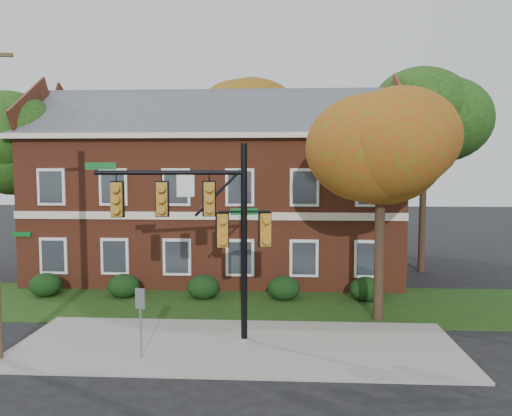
# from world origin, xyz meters

# --- Properties ---
(ground) EXTENTS (120.00, 120.00, 0.00)m
(ground) POSITION_xyz_m (0.00, 0.00, 0.00)
(ground) COLOR black
(ground) RESTS_ON ground
(sidewalk) EXTENTS (14.00, 5.00, 0.08)m
(sidewalk) POSITION_xyz_m (0.00, 1.00, 0.04)
(sidewalk) COLOR gray
(sidewalk) RESTS_ON ground
(grass_strip) EXTENTS (30.00, 6.00, 0.04)m
(grass_strip) POSITION_xyz_m (0.00, 6.00, 0.02)
(grass_strip) COLOR #193811
(grass_strip) RESTS_ON ground
(apartment_building) EXTENTS (18.80, 8.80, 9.74)m
(apartment_building) POSITION_xyz_m (-2.00, 11.95, 4.99)
(apartment_building) COLOR brown
(apartment_building) RESTS_ON ground
(hedge_far_left) EXTENTS (1.40, 1.26, 1.05)m
(hedge_far_left) POSITION_xyz_m (-9.00, 6.70, 0.53)
(hedge_far_left) COLOR black
(hedge_far_left) RESTS_ON ground
(hedge_left) EXTENTS (1.40, 1.26, 1.05)m
(hedge_left) POSITION_xyz_m (-5.50, 6.70, 0.53)
(hedge_left) COLOR black
(hedge_left) RESTS_ON ground
(hedge_center) EXTENTS (1.40, 1.26, 1.05)m
(hedge_center) POSITION_xyz_m (-2.00, 6.70, 0.53)
(hedge_center) COLOR black
(hedge_center) RESTS_ON ground
(hedge_right) EXTENTS (1.40, 1.26, 1.05)m
(hedge_right) POSITION_xyz_m (1.50, 6.70, 0.53)
(hedge_right) COLOR black
(hedge_right) RESTS_ON ground
(hedge_far_right) EXTENTS (1.40, 1.26, 1.05)m
(hedge_far_right) POSITION_xyz_m (5.00, 6.70, 0.53)
(hedge_far_right) COLOR black
(hedge_far_right) RESTS_ON ground
(tree_near_right) EXTENTS (4.50, 4.25, 8.58)m
(tree_near_right) POSITION_xyz_m (5.22, 3.87, 6.67)
(tree_near_right) COLOR black
(tree_near_right) RESTS_ON ground
(tree_left_rear) EXTENTS (5.40, 5.10, 8.88)m
(tree_left_rear) POSITION_xyz_m (-11.73, 10.84, 6.68)
(tree_left_rear) COLOR black
(tree_left_rear) RESTS_ON ground
(tree_right_rear) EXTENTS (6.30, 5.95, 10.62)m
(tree_right_rear) POSITION_xyz_m (9.31, 12.81, 8.12)
(tree_right_rear) COLOR black
(tree_right_rear) RESTS_ON ground
(tree_far_rear) EXTENTS (6.84, 6.46, 11.52)m
(tree_far_rear) POSITION_xyz_m (-0.66, 19.79, 8.84)
(tree_far_rear) COLOR black
(tree_far_rear) RESTS_ON ground
(traffic_signal) EXTENTS (5.72, 1.12, 6.45)m
(traffic_signal) POSITION_xyz_m (-0.93, 1.21, 4.00)
(traffic_signal) COLOR gray
(traffic_signal) RESTS_ON ground
(sign_post) EXTENTS (0.31, 0.13, 2.17)m
(sign_post) POSITION_xyz_m (-2.70, -0.30, 1.47)
(sign_post) COLOR slate
(sign_post) RESTS_ON ground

